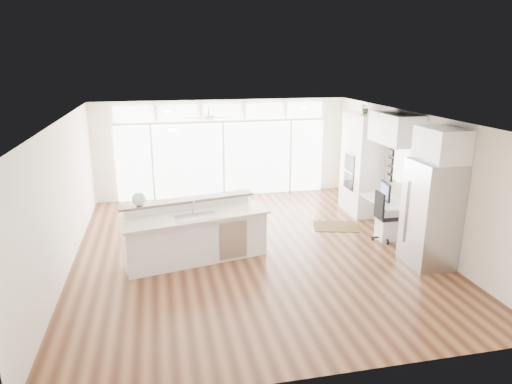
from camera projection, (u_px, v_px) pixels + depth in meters
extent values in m
cube|color=#462515|center=(252.00, 250.00, 9.36)|extent=(7.00, 8.00, 0.02)
cube|color=white|center=(252.00, 117.00, 8.60)|extent=(7.00, 8.00, 0.02)
cube|color=white|center=(223.00, 149.00, 12.73)|extent=(7.00, 0.04, 2.70)
cube|color=white|center=(323.00, 278.00, 5.23)|extent=(7.00, 0.04, 2.70)
cube|color=white|center=(63.00, 197.00, 8.27)|extent=(0.04, 8.00, 2.70)
cube|color=white|center=(413.00, 177.00, 9.69)|extent=(0.04, 8.00, 2.70)
cube|color=silver|center=(223.00, 160.00, 12.76)|extent=(5.80, 0.06, 2.08)
cube|color=silver|center=(222.00, 112.00, 12.39)|extent=(5.90, 0.06, 0.40)
cube|color=white|center=(405.00, 165.00, 9.91)|extent=(0.04, 0.85, 0.85)
cube|color=white|center=(209.00, 113.00, 11.19)|extent=(1.16, 1.16, 0.32)
cube|color=white|center=(250.00, 117.00, 8.80)|extent=(3.40, 3.00, 0.02)
cube|color=white|center=(362.00, 164.00, 11.34)|extent=(0.64, 1.20, 2.50)
cube|color=white|center=(386.00, 217.00, 10.17)|extent=(0.72, 1.30, 0.76)
cube|color=white|center=(396.00, 128.00, 9.63)|extent=(0.64, 1.30, 0.64)
cube|color=#A9A8AD|center=(431.00, 214.00, 8.45)|extent=(0.76, 0.90, 2.00)
cube|color=white|center=(442.00, 145.00, 8.09)|extent=(0.64, 0.90, 0.60)
cube|color=black|center=(390.00, 165.00, 10.53)|extent=(0.06, 0.22, 0.80)
cube|color=white|center=(196.00, 233.00, 8.74)|extent=(2.97, 1.63, 1.12)
cube|color=#31230F|center=(336.00, 226.00, 10.64)|extent=(1.16, 0.96, 0.01)
cube|color=black|center=(388.00, 216.00, 9.72)|extent=(0.56, 0.52, 1.07)
sphere|color=white|center=(139.00, 199.00, 8.52)|extent=(0.31, 0.31, 0.26)
cube|color=black|center=(385.00, 191.00, 9.99)|extent=(0.15, 0.54, 0.44)
cube|color=silver|center=(377.00, 201.00, 10.01)|extent=(0.14, 0.31, 0.01)
imported|color=#2A5A26|center=(365.00, 109.00, 10.96)|extent=(0.28, 0.30, 0.21)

